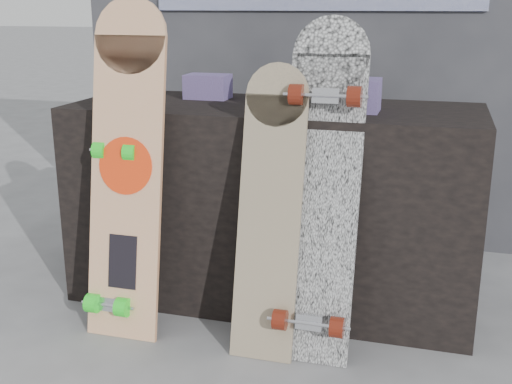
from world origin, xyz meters
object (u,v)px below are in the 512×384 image
(vendor_table, at_px, (273,203))
(longboard_celtic, at_px, (270,203))
(longboard_geisha, at_px, (127,161))
(skateboard_dark, at_px, (119,213))
(longboard_cascadia, at_px, (321,184))

(vendor_table, height_order, longboard_celtic, longboard_celtic)
(longboard_geisha, xyz_separation_m, longboard_celtic, (0.53, -0.00, -0.11))
(vendor_table, xyz_separation_m, skateboard_dark, (-0.49, -0.39, 0.04))
(vendor_table, xyz_separation_m, longboard_celtic, (0.09, -0.40, 0.13))
(longboard_celtic, xyz_separation_m, skateboard_dark, (-0.58, 0.00, -0.09))
(longboard_geisha, bearing_deg, longboard_cascadia, 3.85)
(longboard_geisha, distance_m, skateboard_dark, 0.21)
(longboard_cascadia, relative_size, skateboard_dark, 1.34)
(longboard_cascadia, height_order, skateboard_dark, longboard_cascadia)
(longboard_cascadia, bearing_deg, longboard_celtic, -163.96)
(vendor_table, bearing_deg, skateboard_dark, -141.53)
(skateboard_dark, bearing_deg, vendor_table, 38.47)
(longboard_geisha, relative_size, longboard_celtic, 1.22)
(longboard_cascadia, xyz_separation_m, skateboard_dark, (-0.75, -0.04, -0.16))
(vendor_table, height_order, longboard_geisha, longboard_geisha)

